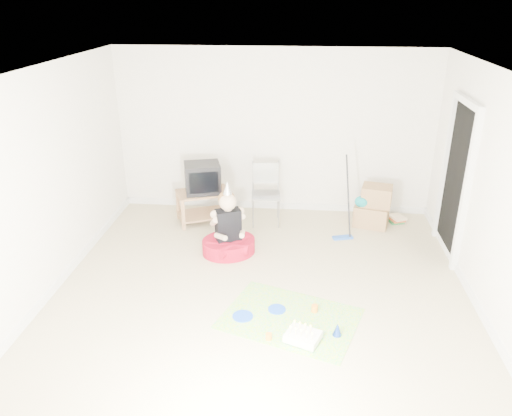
# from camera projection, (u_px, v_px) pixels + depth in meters

# --- Properties ---
(ground) EXTENTS (5.00, 5.00, 0.00)m
(ground) POSITION_uv_depth(u_px,v_px,m) (261.00, 289.00, 6.09)
(ground) COLOR #C8B890
(ground) RESTS_ON ground
(doorway_recess) EXTENTS (0.02, 0.90, 2.05)m
(doorway_recess) POSITION_uv_depth(u_px,v_px,m) (456.00, 182.00, 6.57)
(doorway_recess) COLOR black
(doorway_recess) RESTS_ON ground
(tv_stand) EXTENTS (0.93, 0.77, 0.50)m
(tv_stand) POSITION_uv_depth(u_px,v_px,m) (204.00, 204.00, 7.78)
(tv_stand) COLOR #9A6D45
(tv_stand) RESTS_ON ground
(crt_tv) EXTENTS (0.62, 0.56, 0.45)m
(crt_tv) POSITION_uv_depth(u_px,v_px,m) (203.00, 178.00, 7.61)
(crt_tv) COLOR black
(crt_tv) RESTS_ON tv_stand
(folding_chair) EXTENTS (0.47, 0.45, 0.96)m
(folding_chair) POSITION_uv_depth(u_px,v_px,m) (266.00, 195.00, 7.65)
(folding_chair) COLOR gray
(folding_chair) RESTS_ON ground
(cardboard_boxes) EXTENTS (0.60, 0.51, 0.64)m
(cardboard_boxes) POSITION_uv_depth(u_px,v_px,m) (373.00, 207.00, 7.64)
(cardboard_boxes) COLOR #9F784D
(cardboard_boxes) RESTS_ON ground
(floor_mop) EXTENTS (0.31, 0.39, 1.18)m
(floor_mop) POSITION_uv_depth(u_px,v_px,m) (344.00, 222.00, 7.23)
(floor_mop) COLOR blue
(floor_mop) RESTS_ON ground
(book_pile) EXTENTS (0.28, 0.32, 0.09)m
(book_pile) POSITION_uv_depth(u_px,v_px,m) (396.00, 219.00, 7.87)
(book_pile) COLOR #246C35
(book_pile) RESTS_ON ground
(seated_woman) EXTENTS (0.97, 0.97, 1.06)m
(seated_woman) POSITION_uv_depth(u_px,v_px,m) (229.00, 238.00, 6.85)
(seated_woman) COLOR #B21028
(seated_woman) RESTS_ON ground
(party_mat) EXTENTS (1.70, 1.46, 0.01)m
(party_mat) POSITION_uv_depth(u_px,v_px,m) (290.00, 318.00, 5.53)
(party_mat) COLOR #FA3485
(party_mat) RESTS_ON ground
(birthday_cake) EXTENTS (0.42, 0.38, 0.15)m
(birthday_cake) POSITION_uv_depth(u_px,v_px,m) (303.00, 337.00, 5.16)
(birthday_cake) COLOR white
(birthday_cake) RESTS_ON party_mat
(blue_plate_near) EXTENTS (0.28, 0.28, 0.01)m
(blue_plate_near) POSITION_uv_depth(u_px,v_px,m) (277.00, 309.00, 5.68)
(blue_plate_near) COLOR blue
(blue_plate_near) RESTS_ON party_mat
(blue_plate_far) EXTENTS (0.30, 0.30, 0.01)m
(blue_plate_far) POSITION_uv_depth(u_px,v_px,m) (243.00, 316.00, 5.55)
(blue_plate_far) COLOR blue
(blue_plate_far) RESTS_ON party_mat
(orange_cup_near) EXTENTS (0.08, 0.08, 0.08)m
(orange_cup_near) POSITION_uv_depth(u_px,v_px,m) (315.00, 308.00, 5.63)
(orange_cup_near) COLOR orange
(orange_cup_near) RESTS_ON party_mat
(orange_cup_far) EXTENTS (0.07, 0.07, 0.07)m
(orange_cup_far) POSITION_uv_depth(u_px,v_px,m) (269.00, 337.00, 5.18)
(orange_cup_far) COLOR orange
(orange_cup_far) RESTS_ON party_mat
(blue_party_hat) EXTENTS (0.14, 0.14, 0.15)m
(blue_party_hat) POSITION_uv_depth(u_px,v_px,m) (337.00, 329.00, 5.23)
(blue_party_hat) COLOR #183BA9
(blue_party_hat) RESTS_ON party_mat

